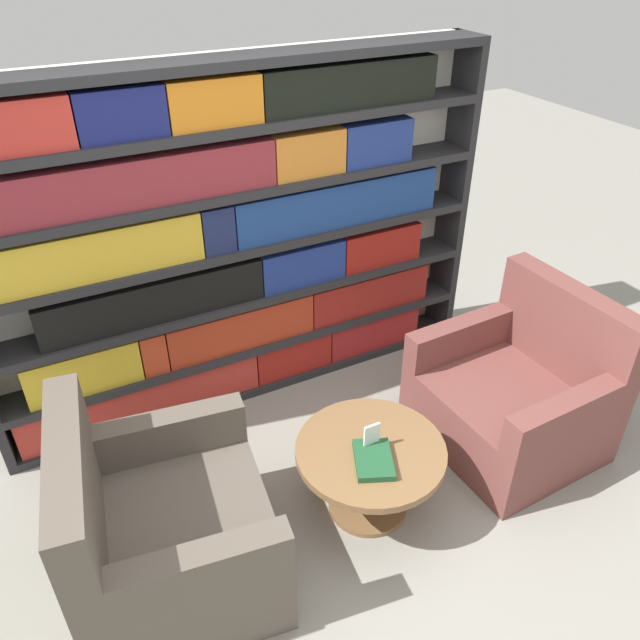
{
  "coord_description": "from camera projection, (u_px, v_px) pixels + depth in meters",
  "views": [
    {
      "loc": [
        -1.07,
        -1.58,
        2.6
      ],
      "look_at": [
        0.14,
        0.79,
        0.85
      ],
      "focal_mm": 35.0,
      "sensor_mm": 36.0,
      "label": 1
    }
  ],
  "objects": [
    {
      "name": "ground_plane",
      "position": [
        368.0,
        553.0,
        3.01
      ],
      "size": [
        14.0,
        14.0,
        0.0
      ],
      "primitive_type": "plane",
      "color": "gray"
    },
    {
      "name": "coffee_table",
      "position": [
        370.0,
        465.0,
        3.08
      ],
      "size": [
        0.74,
        0.74,
        0.42
      ],
      "color": "brown",
      "rests_on": "ground_plane"
    },
    {
      "name": "table_sign",
      "position": [
        371.0,
        439.0,
        2.98
      ],
      "size": [
        0.08,
        0.06,
        0.15
      ],
      "color": "black",
      "rests_on": "coffee_table"
    },
    {
      "name": "bookshelf",
      "position": [
        235.0,
        248.0,
        3.56
      ],
      "size": [
        2.99,
        0.3,
        2.02
      ],
      "color": "silver",
      "rests_on": "ground_plane"
    },
    {
      "name": "stray_book",
      "position": [
        374.0,
        460.0,
        2.93
      ],
      "size": [
        0.26,
        0.3,
        0.03
      ],
      "color": "#1E512D",
      "rests_on": "coffee_table"
    },
    {
      "name": "armchair_right",
      "position": [
        516.0,
        395.0,
        3.53
      ],
      "size": [
        0.87,
        0.94,
        0.91
      ],
      "rotation": [
        0.0,
        0.0,
        -1.53
      ],
      "color": "brown",
      "rests_on": "ground_plane"
    },
    {
      "name": "armchair_left",
      "position": [
        164.0,
        531.0,
        2.76
      ],
      "size": [
        0.95,
        1.02,
        0.91
      ],
      "rotation": [
        0.0,
        0.0,
        1.44
      ],
      "color": "brown",
      "rests_on": "ground_plane"
    }
  ]
}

